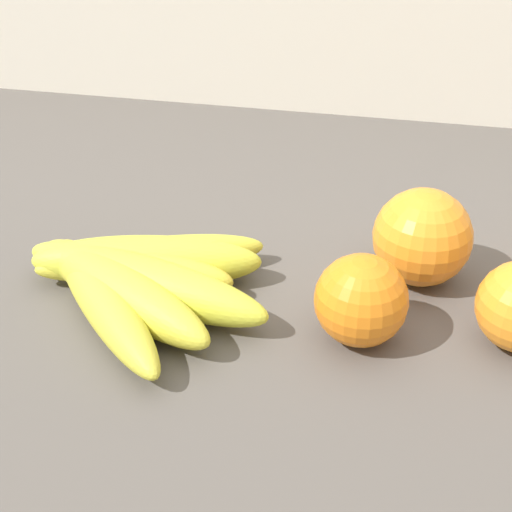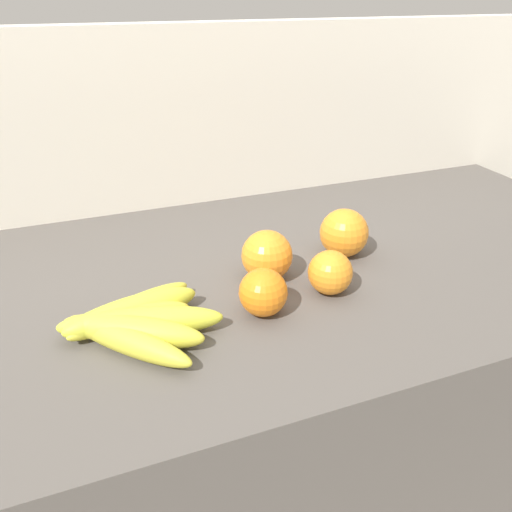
% 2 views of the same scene
% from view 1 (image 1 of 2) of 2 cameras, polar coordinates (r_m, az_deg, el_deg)
% --- Properties ---
extents(wall_back, '(2.30, 0.06, 1.30)m').
position_cam_1_polar(wall_back, '(1.14, -0.10, -2.37)').
color(wall_back, silver).
rests_on(wall_back, ground).
extents(banana_bunch, '(0.22, 0.21, 0.04)m').
position_cam_1_polar(banana_bunch, '(0.60, -9.24, -1.60)').
color(banana_bunch, gold).
rests_on(banana_bunch, counter).
extents(orange_center, '(0.08, 0.08, 0.08)m').
position_cam_1_polar(orange_center, '(0.62, 12.47, 1.40)').
color(orange_center, orange).
rests_on(orange_center, counter).
extents(orange_far_right, '(0.07, 0.07, 0.07)m').
position_cam_1_polar(orange_far_right, '(0.55, 7.95, -3.33)').
color(orange_far_right, orange).
rests_on(orange_far_right, counter).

